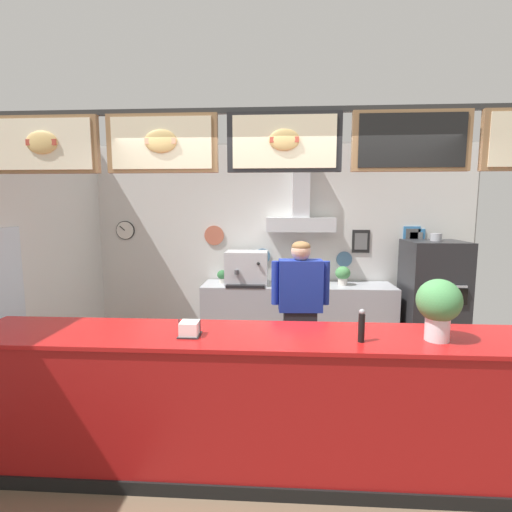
{
  "coord_description": "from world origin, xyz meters",
  "views": [
    {
      "loc": [
        -0.04,
        -3.01,
        1.98
      ],
      "look_at": [
        -0.26,
        0.74,
        1.5
      ],
      "focal_mm": 26.1,
      "sensor_mm": 36.0,
      "label": 1
    }
  ],
  "objects_px": {
    "espresso_machine": "(247,268)",
    "napkin_holder": "(190,329)",
    "pizza_oven": "(432,299)",
    "shop_worker": "(300,312)",
    "potted_sage": "(298,275)",
    "potted_basil": "(343,274)",
    "potted_oregano": "(222,276)",
    "pepper_grinder": "(362,326)",
    "basil_vase": "(439,306)"
  },
  "relations": [
    {
      "from": "espresso_machine",
      "to": "napkin_holder",
      "type": "xyz_separation_m",
      "value": [
        -0.2,
        -2.54,
        -0.04
      ]
    },
    {
      "from": "pizza_oven",
      "to": "espresso_machine",
      "type": "relative_size",
      "value": 2.87
    },
    {
      "from": "shop_worker",
      "to": "potted_sage",
      "type": "distance_m",
      "value": 1.26
    },
    {
      "from": "shop_worker",
      "to": "potted_basil",
      "type": "bearing_deg",
      "value": -120.39
    },
    {
      "from": "potted_sage",
      "to": "potted_oregano",
      "type": "bearing_deg",
      "value": 177.62
    },
    {
      "from": "espresso_machine",
      "to": "potted_oregano",
      "type": "relative_size",
      "value": 3.09
    },
    {
      "from": "napkin_holder",
      "to": "espresso_machine",
      "type": "bearing_deg",
      "value": 85.55
    },
    {
      "from": "pizza_oven",
      "to": "pepper_grinder",
      "type": "xyz_separation_m",
      "value": [
        -1.48,
        -2.45,
        0.4
      ]
    },
    {
      "from": "potted_oregano",
      "to": "pepper_grinder",
      "type": "distance_m",
      "value": 2.99
    },
    {
      "from": "potted_basil",
      "to": "pepper_grinder",
      "type": "height_order",
      "value": "pepper_grinder"
    },
    {
      "from": "pepper_grinder",
      "to": "napkin_holder",
      "type": "distance_m",
      "value": 1.21
    },
    {
      "from": "potted_basil",
      "to": "shop_worker",
      "type": "bearing_deg",
      "value": -117.68
    },
    {
      "from": "espresso_machine",
      "to": "pizza_oven",
      "type": "bearing_deg",
      "value": -3.38
    },
    {
      "from": "potted_sage",
      "to": "basil_vase",
      "type": "xyz_separation_m",
      "value": [
        0.83,
        -2.55,
        0.25
      ]
    },
    {
      "from": "potted_oregano",
      "to": "potted_sage",
      "type": "bearing_deg",
      "value": -2.38
    },
    {
      "from": "espresso_machine",
      "to": "potted_basil",
      "type": "distance_m",
      "value": 1.33
    },
    {
      "from": "potted_basil",
      "to": "potted_sage",
      "type": "bearing_deg",
      "value": -179.68
    },
    {
      "from": "potted_basil",
      "to": "potted_sage",
      "type": "distance_m",
      "value": 0.62
    },
    {
      "from": "potted_oregano",
      "to": "pepper_grinder",
      "type": "height_order",
      "value": "pepper_grinder"
    },
    {
      "from": "pizza_oven",
      "to": "shop_worker",
      "type": "xyz_separation_m",
      "value": [
        -1.81,
        -1.09,
        0.1
      ]
    },
    {
      "from": "potted_sage",
      "to": "potted_basil",
      "type": "bearing_deg",
      "value": 0.32
    },
    {
      "from": "pizza_oven",
      "to": "potted_basil",
      "type": "xyz_separation_m",
      "value": [
        -1.16,
        0.17,
        0.3
      ]
    },
    {
      "from": "shop_worker",
      "to": "potted_basil",
      "type": "distance_m",
      "value": 1.43
    },
    {
      "from": "potted_basil",
      "to": "basil_vase",
      "type": "height_order",
      "value": "basil_vase"
    },
    {
      "from": "shop_worker",
      "to": "espresso_machine",
      "type": "height_order",
      "value": "shop_worker"
    },
    {
      "from": "shop_worker",
      "to": "potted_basil",
      "type": "height_order",
      "value": "shop_worker"
    },
    {
      "from": "basil_vase",
      "to": "napkin_holder",
      "type": "height_order",
      "value": "basil_vase"
    },
    {
      "from": "potted_basil",
      "to": "potted_sage",
      "type": "relative_size",
      "value": 1.17
    },
    {
      "from": "basil_vase",
      "to": "napkin_holder",
      "type": "relative_size",
      "value": 2.69
    },
    {
      "from": "pepper_grinder",
      "to": "shop_worker",
      "type": "bearing_deg",
      "value": 103.9
    },
    {
      "from": "pizza_oven",
      "to": "potted_oregano",
      "type": "relative_size",
      "value": 8.87
    },
    {
      "from": "pepper_grinder",
      "to": "napkin_holder",
      "type": "xyz_separation_m",
      "value": [
        -1.21,
        0.05,
        -0.07
      ]
    },
    {
      "from": "basil_vase",
      "to": "napkin_holder",
      "type": "distance_m",
      "value": 1.75
    },
    {
      "from": "pizza_oven",
      "to": "espresso_machine",
      "type": "height_order",
      "value": "pizza_oven"
    },
    {
      "from": "potted_oregano",
      "to": "basil_vase",
      "type": "distance_m",
      "value": 3.22
    },
    {
      "from": "espresso_machine",
      "to": "potted_basil",
      "type": "relative_size",
      "value": 2.2
    },
    {
      "from": "potted_basil",
      "to": "espresso_machine",
      "type": "bearing_deg",
      "value": -179.2
    },
    {
      "from": "espresso_machine",
      "to": "potted_oregano",
      "type": "height_order",
      "value": "espresso_machine"
    },
    {
      "from": "pizza_oven",
      "to": "potted_sage",
      "type": "height_order",
      "value": "pizza_oven"
    },
    {
      "from": "potted_oregano",
      "to": "napkin_holder",
      "type": "relative_size",
      "value": 1.17
    },
    {
      "from": "potted_oregano",
      "to": "napkin_holder",
      "type": "distance_m",
      "value": 2.61
    },
    {
      "from": "shop_worker",
      "to": "pepper_grinder",
      "type": "xyz_separation_m",
      "value": [
        0.34,
        -1.36,
        0.3
      ]
    },
    {
      "from": "shop_worker",
      "to": "potted_oregano",
      "type": "xyz_separation_m",
      "value": [
        -1.02,
        1.29,
        0.15
      ]
    },
    {
      "from": "shop_worker",
      "to": "pepper_grinder",
      "type": "distance_m",
      "value": 1.43
    },
    {
      "from": "pizza_oven",
      "to": "shop_worker",
      "type": "relative_size",
      "value": 1.01
    },
    {
      "from": "shop_worker",
      "to": "potted_sage",
      "type": "height_order",
      "value": "shop_worker"
    },
    {
      "from": "potted_basil",
      "to": "pepper_grinder",
      "type": "distance_m",
      "value": 2.63
    },
    {
      "from": "pepper_grinder",
      "to": "potted_basil",
      "type": "bearing_deg",
      "value": 83.0
    },
    {
      "from": "pepper_grinder",
      "to": "napkin_holder",
      "type": "bearing_deg",
      "value": 177.56
    },
    {
      "from": "pizza_oven",
      "to": "napkin_holder",
      "type": "relative_size",
      "value": 10.34
    }
  ]
}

